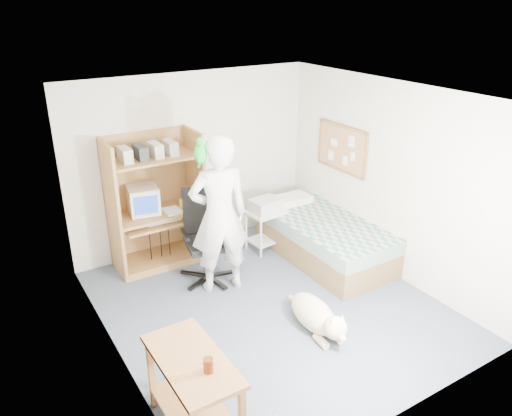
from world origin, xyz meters
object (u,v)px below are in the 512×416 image
Objects in this scene: computer_hutch at (156,206)px; dog at (317,316)px; office_chair at (206,248)px; printer_cart at (266,224)px; person at (219,216)px; bed at (324,239)px; side_desk at (193,384)px.

computer_hutch is 1.63× the size of dog.
printer_cart is (1.07, 0.26, -0.03)m from office_chair.
office_chair is 1.74m from dog.
printer_cart is at bearing -139.40° from person.
bed is 1.69× the size of office_chair.
computer_hutch reaches higher than side_desk.
side_desk is 1.67× the size of printer_cart.
person reaches higher than office_chair.
bed is 1.02× the size of person.
office_chair is (0.37, -0.74, -0.40)m from computer_hutch.
side_desk is 0.50× the size of person.
printer_cart reaches higher than dog.
bed is 3.37× the size of printer_cart.
office_chair is 0.60× the size of person.
person is at bearing 177.62° from bed.
side_desk is at bearing -147.50° from bed.
computer_hutch is at bearing 128.15° from office_chair.
computer_hutch is 3.08m from side_desk.
printer_cart is at bearing 131.12° from bed.
person is (0.04, -0.31, 0.57)m from office_chair.
dog is 1.84× the size of printer_cart.
person is (-1.59, 0.07, 0.70)m from bed.
office_chair is at bearing 166.89° from bed.
computer_hutch is 1.14m from person.
dog is (0.88, -2.39, -0.64)m from computer_hutch.
computer_hutch is 1.51× the size of office_chair.
bed is (2.00, -1.12, -0.53)m from computer_hutch.
side_desk is at bearing -156.96° from dog.
office_chair reaches higher than dog.
person is (0.41, -1.06, 0.17)m from computer_hutch.
side_desk is at bearing -139.08° from printer_cart.
computer_hutch is 1.58m from printer_cart.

